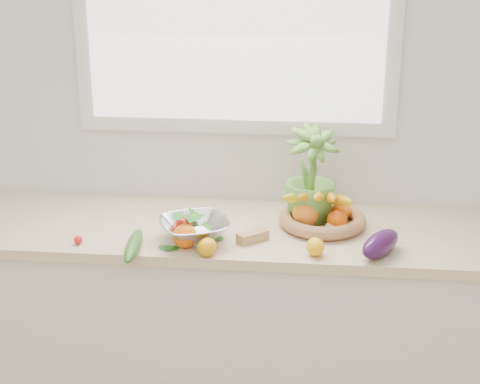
# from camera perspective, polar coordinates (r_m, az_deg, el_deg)

# --- Properties ---
(back_wall) EXTENTS (4.50, 0.02, 2.70)m
(back_wall) POSITION_cam_1_polar(r_m,az_deg,el_deg) (3.03, -0.32, 7.46)
(back_wall) COLOR white
(back_wall) RESTS_ON ground
(counter_cabinet) EXTENTS (2.20, 0.58, 0.86)m
(counter_cabinet) POSITION_cam_1_polar(r_m,az_deg,el_deg) (3.09, -0.90, -10.69)
(counter_cabinet) COLOR silver
(counter_cabinet) RESTS_ON ground
(countertop) EXTENTS (2.24, 0.62, 0.04)m
(countertop) POSITION_cam_1_polar(r_m,az_deg,el_deg) (2.89, -0.95, -3.00)
(countertop) COLOR beige
(countertop) RESTS_ON counter_cabinet
(orange_loose) EXTENTS (0.10, 0.10, 0.09)m
(orange_loose) POSITION_cam_1_polar(r_m,az_deg,el_deg) (2.68, -4.29, -3.43)
(orange_loose) COLOR orange
(orange_loose) RESTS_ON countertop
(lemon_a) EXTENTS (0.07, 0.09, 0.06)m
(lemon_a) POSITION_cam_1_polar(r_m,az_deg,el_deg) (2.63, 5.86, -4.24)
(lemon_a) COLOR #FFB50D
(lemon_a) RESTS_ON countertop
(lemon_b) EXTENTS (0.08, 0.09, 0.07)m
(lemon_b) POSITION_cam_1_polar(r_m,az_deg,el_deg) (2.62, -2.55, -4.28)
(lemon_b) COLOR #E49E0C
(lemon_b) RESTS_ON countertop
(lemon_c) EXTENTS (0.09, 0.09, 0.06)m
(lemon_c) POSITION_cam_1_polar(r_m,az_deg,el_deg) (2.62, -2.66, -4.36)
(lemon_c) COLOR #F5F70D
(lemon_c) RESTS_ON countertop
(apple) EXTENTS (0.09, 0.09, 0.08)m
(apple) POSITION_cam_1_polar(r_m,az_deg,el_deg) (2.78, -4.43, -2.70)
(apple) COLOR #AD1C0D
(apple) RESTS_ON countertop
(ginger) EXTENTS (0.12, 0.12, 0.04)m
(ginger) POSITION_cam_1_polar(r_m,az_deg,el_deg) (2.73, 0.99, -3.48)
(ginger) COLOR tan
(ginger) RESTS_ON countertop
(garlic_a) EXTENTS (0.06, 0.06, 0.05)m
(garlic_a) POSITION_cam_1_polar(r_m,az_deg,el_deg) (2.82, 7.16, -2.77)
(garlic_a) COLOR silver
(garlic_a) RESTS_ON countertop
(garlic_b) EXTENTS (0.06, 0.06, 0.05)m
(garlic_b) POSITION_cam_1_polar(r_m,az_deg,el_deg) (2.89, 5.39, -2.12)
(garlic_b) COLOR silver
(garlic_b) RESTS_ON countertop
(garlic_c) EXTENTS (0.06, 0.06, 0.05)m
(garlic_c) POSITION_cam_1_polar(r_m,az_deg,el_deg) (2.80, 8.28, -3.00)
(garlic_c) COLOR silver
(garlic_c) RESTS_ON countertop
(eggplant) EXTENTS (0.19, 0.23, 0.09)m
(eggplant) POSITION_cam_1_polar(r_m,az_deg,el_deg) (2.66, 10.85, -3.96)
(eggplant) COLOR #30103C
(eggplant) RESTS_ON countertop
(cucumber) EXTENTS (0.07, 0.28, 0.05)m
(cucumber) POSITION_cam_1_polar(r_m,az_deg,el_deg) (2.67, -8.26, -4.14)
(cucumber) COLOR #295B1A
(cucumber) RESTS_ON countertop
(radish) EXTENTS (0.04, 0.04, 0.03)m
(radish) POSITION_cam_1_polar(r_m,az_deg,el_deg) (2.78, -12.44, -3.66)
(radish) COLOR red
(radish) RESTS_ON countertop
(potted_herb) EXTENTS (0.27, 0.27, 0.37)m
(potted_herb) POSITION_cam_1_polar(r_m,az_deg,el_deg) (2.85, 5.51, 1.37)
(potted_herb) COLOR #5C9636
(potted_herb) RESTS_ON countertop
(fruit_basket) EXTENTS (0.39, 0.39, 0.18)m
(fruit_basket) POSITION_cam_1_polar(r_m,az_deg,el_deg) (2.87, 6.35, -1.72)
(fruit_basket) COLOR tan
(fruit_basket) RESTS_ON countertop
(colander_with_spinach) EXTENTS (0.34, 0.34, 0.13)m
(colander_with_spinach) POSITION_cam_1_polar(r_m,az_deg,el_deg) (2.72, -3.55, -2.53)
(colander_with_spinach) COLOR silver
(colander_with_spinach) RESTS_ON countertop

